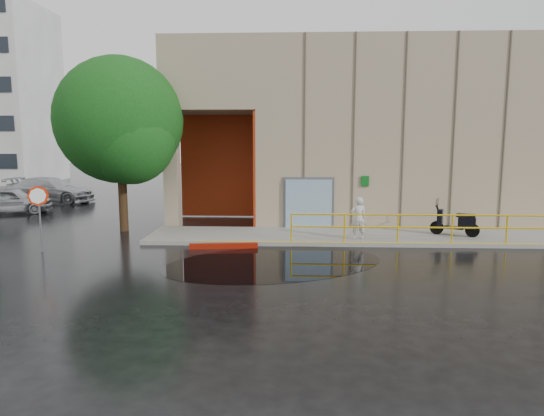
# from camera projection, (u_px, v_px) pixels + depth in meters

# --- Properties ---
(ground) EXTENTS (120.00, 120.00, 0.00)m
(ground) POSITION_uv_depth(u_px,v_px,m) (308.00, 269.00, 14.35)
(ground) COLOR black
(ground) RESTS_ON ground
(sidewalk) EXTENTS (20.00, 3.00, 0.15)m
(sidewalk) POSITION_uv_depth(u_px,v_px,m) (408.00, 237.00, 18.63)
(sidewalk) COLOR gray
(sidewalk) RESTS_ON ground
(building) EXTENTS (20.00, 10.17, 8.00)m
(building) POSITION_uv_depth(u_px,v_px,m) (403.00, 131.00, 24.40)
(building) COLOR tan
(building) RESTS_ON ground
(guardrail) EXTENTS (9.56, 0.06, 1.03)m
(guardrail) POSITION_uv_depth(u_px,v_px,m) (425.00, 228.00, 17.19)
(guardrail) COLOR #DDB10B
(guardrail) RESTS_ON sidewalk
(person) EXTENTS (0.60, 0.42, 1.56)m
(person) POSITION_uv_depth(u_px,v_px,m) (358.00, 218.00, 17.77)
(person) COLOR silver
(person) RESTS_ON sidewalk
(scooter) EXTENTS (1.83, 1.25, 1.39)m
(scooter) POSITION_uv_depth(u_px,v_px,m) (456.00, 215.00, 18.39)
(scooter) COLOR black
(scooter) RESTS_ON sidewalk
(stop_sign) EXTENTS (0.54, 0.47, 2.27)m
(stop_sign) POSITION_uv_depth(u_px,v_px,m) (39.00, 203.00, 16.27)
(stop_sign) COLOR slate
(stop_sign) RESTS_ON ground
(red_curb) EXTENTS (2.40, 0.47, 0.18)m
(red_curb) POSITION_uv_depth(u_px,v_px,m) (224.00, 246.00, 17.01)
(red_curb) COLOR maroon
(red_curb) RESTS_ON ground
(puddle) EXTENTS (8.06, 6.49, 0.01)m
(puddle) POSITION_uv_depth(u_px,v_px,m) (274.00, 263.00, 15.05)
(puddle) COLOR black
(puddle) RESTS_ON ground
(car_a) EXTENTS (4.19, 2.53, 1.34)m
(car_a) POSITION_uv_depth(u_px,v_px,m) (11.00, 200.00, 24.94)
(car_a) COLOR silver
(car_a) RESTS_ON ground
(car_c) EXTENTS (5.36, 2.59, 1.50)m
(car_c) POSITION_uv_depth(u_px,v_px,m) (51.00, 190.00, 29.13)
(car_c) COLOR silver
(car_c) RESTS_ON ground
(tree_near) EXTENTS (5.12, 5.12, 7.12)m
(tree_near) POSITION_uv_depth(u_px,v_px,m) (122.00, 125.00, 19.51)
(tree_near) COLOR black
(tree_near) RESTS_ON ground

